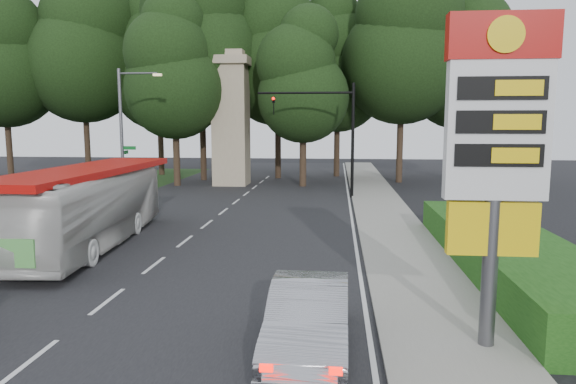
# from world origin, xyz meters

# --- Properties ---
(ground) EXTENTS (120.00, 120.00, 0.00)m
(ground) POSITION_xyz_m (0.00, 0.00, 0.00)
(ground) COLOR black
(ground) RESTS_ON ground
(road_surface) EXTENTS (14.00, 80.00, 0.02)m
(road_surface) POSITION_xyz_m (0.00, 12.00, 0.01)
(road_surface) COLOR black
(road_surface) RESTS_ON ground
(sidewalk_right) EXTENTS (3.00, 80.00, 0.12)m
(sidewalk_right) POSITION_xyz_m (8.50, 12.00, 0.06)
(sidewalk_right) COLOR gray
(sidewalk_right) RESTS_ON ground
(grass_verge_left) EXTENTS (5.00, 50.00, 0.02)m
(grass_verge_left) POSITION_xyz_m (-9.50, 18.00, 0.01)
(grass_verge_left) COLOR #193814
(grass_verge_left) RESTS_ON ground
(hedge) EXTENTS (3.00, 14.00, 1.20)m
(hedge) POSITION_xyz_m (11.50, 8.00, 0.60)
(hedge) COLOR #1A4813
(hedge) RESTS_ON ground
(gas_station_pylon) EXTENTS (2.10, 0.45, 6.85)m
(gas_station_pylon) POSITION_xyz_m (9.20, 1.99, 4.45)
(gas_station_pylon) COLOR #59595E
(gas_station_pylon) RESTS_ON ground
(traffic_signal_mast) EXTENTS (6.10, 0.35, 7.20)m
(traffic_signal_mast) POSITION_xyz_m (5.68, 24.00, 4.67)
(traffic_signal_mast) COLOR black
(traffic_signal_mast) RESTS_ON ground
(streetlight_signs) EXTENTS (2.75, 0.98, 8.00)m
(streetlight_signs) POSITION_xyz_m (-6.99, 22.01, 4.44)
(streetlight_signs) COLOR #59595E
(streetlight_signs) RESTS_ON ground
(monument) EXTENTS (3.00, 3.00, 10.05)m
(monument) POSITION_xyz_m (-2.00, 30.00, 5.10)
(monument) COLOR tan
(monument) RESTS_ON ground
(tree_far_west) EXTENTS (8.96, 8.96, 17.60)m
(tree_far_west) POSITION_xyz_m (-22.00, 33.00, 10.68)
(tree_far_west) COLOR #2D2116
(tree_far_west) RESTS_ON ground
(tree_west_mid) EXTENTS (9.80, 9.80, 19.25)m
(tree_west_mid) POSITION_xyz_m (-16.00, 35.00, 11.69)
(tree_west_mid) COLOR #2D2116
(tree_west_mid) RESTS_ON ground
(tree_west_near) EXTENTS (8.40, 8.40, 16.50)m
(tree_west_near) POSITION_xyz_m (-10.00, 37.00, 10.02)
(tree_west_near) COLOR #2D2116
(tree_west_near) RESTS_ON ground
(tree_center_left) EXTENTS (10.08, 10.08, 19.80)m
(tree_center_left) POSITION_xyz_m (-5.00, 33.00, 12.02)
(tree_center_left) COLOR #2D2116
(tree_center_left) RESTS_ON ground
(tree_center_right) EXTENTS (9.24, 9.24, 18.15)m
(tree_center_right) POSITION_xyz_m (1.00, 35.00, 11.02)
(tree_center_right) COLOR #2D2116
(tree_center_right) RESTS_ON ground
(tree_east_near) EXTENTS (8.12, 8.12, 15.95)m
(tree_east_near) POSITION_xyz_m (6.00, 37.00, 9.68)
(tree_east_near) COLOR #2D2116
(tree_east_near) RESTS_ON ground
(tree_east_mid) EXTENTS (9.52, 9.52, 18.70)m
(tree_east_mid) POSITION_xyz_m (11.00, 33.00, 11.35)
(tree_east_mid) COLOR #2D2116
(tree_east_mid) RESTS_ON ground
(tree_far_east) EXTENTS (8.68, 8.68, 17.05)m
(tree_far_east) POSITION_xyz_m (16.00, 35.00, 10.35)
(tree_far_east) COLOR #2D2116
(tree_far_east) RESTS_ON ground
(tree_monument_left) EXTENTS (7.28, 7.28, 14.30)m
(tree_monument_left) POSITION_xyz_m (-6.00, 29.00, 8.68)
(tree_monument_left) COLOR #2D2116
(tree_monument_left) RESTS_ON ground
(tree_monument_right) EXTENTS (6.72, 6.72, 13.20)m
(tree_monument_right) POSITION_xyz_m (3.50, 29.50, 8.01)
(tree_monument_right) COLOR #2D2116
(tree_monument_right) RESTS_ON ground
(transit_bus) EXTENTS (3.53, 11.12, 3.05)m
(transit_bus) POSITION_xyz_m (-3.45, 9.99, 1.52)
(transit_bus) COLOR silver
(transit_bus) RESTS_ON ground
(sedan_silver) EXTENTS (1.63, 4.58, 1.50)m
(sedan_silver) POSITION_xyz_m (5.50, 1.43, 0.75)
(sedan_silver) COLOR #A1A2A8
(sedan_silver) RESTS_ON ground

